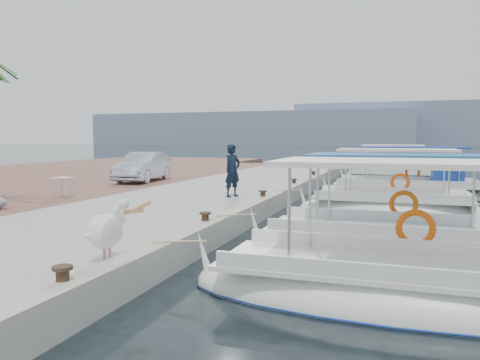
% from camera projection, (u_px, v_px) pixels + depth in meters
% --- Properties ---
extents(ground, '(400.00, 400.00, 0.00)m').
position_uv_depth(ground, '(260.00, 222.00, 14.37)').
color(ground, black).
rests_on(ground, ground).
extents(concrete_quay, '(6.00, 40.00, 0.50)m').
position_uv_depth(concrete_quay, '(226.00, 193.00, 20.02)').
color(concrete_quay, gray).
rests_on(concrete_quay, ground).
extents(quay_curb, '(0.44, 40.00, 0.12)m').
position_uv_depth(quay_curb, '(289.00, 188.00, 19.11)').
color(quay_curb, '#A29C90').
rests_on(quay_curb, concrete_quay).
extents(cobblestone_strip, '(4.00, 40.00, 0.50)m').
position_uv_depth(cobblestone_strip, '(125.00, 189.00, 21.62)').
color(cobblestone_strip, brown).
rests_on(cobblestone_strip, ground).
extents(distant_hills, '(330.00, 60.00, 18.00)m').
position_uv_depth(distant_hills, '(464.00, 127.00, 194.36)').
color(distant_hills, gray).
rests_on(distant_hills, ground).
extents(fishing_caique_a, '(6.80, 2.32, 2.83)m').
position_uv_depth(fishing_caique_a, '(396.00, 294.00, 7.32)').
color(fishing_caique_a, white).
rests_on(fishing_caique_a, ground).
extents(fishing_caique_b, '(6.47, 2.35, 2.83)m').
position_uv_depth(fishing_caique_b, '(389.00, 249.00, 10.34)').
color(fishing_caique_b, white).
rests_on(fishing_caique_b, ground).
extents(fishing_caique_c, '(6.34, 2.32, 2.83)m').
position_uv_depth(fishing_caique_c, '(390.00, 210.00, 15.99)').
color(fishing_caique_c, white).
rests_on(fishing_caique_c, ground).
extents(fishing_caique_d, '(7.46, 2.52, 2.83)m').
position_uv_depth(fishing_caique_d, '(408.00, 193.00, 20.71)').
color(fishing_caique_d, white).
rests_on(fishing_caique_d, ground).
extents(fishing_caique_e, '(5.83, 2.12, 2.83)m').
position_uv_depth(fishing_caique_e, '(389.00, 180.00, 27.82)').
color(fishing_caique_e, white).
rests_on(fishing_caique_e, ground).
extents(mooring_bollards, '(0.28, 20.28, 0.33)m').
position_uv_depth(mooring_bollards, '(263.00, 194.00, 15.83)').
color(mooring_bollards, black).
rests_on(mooring_bollards, concrete_quay).
extents(pelican, '(0.73, 1.32, 1.03)m').
position_uv_depth(pelican, '(108.00, 230.00, 7.86)').
color(pelican, tan).
rests_on(pelican, concrete_quay).
extents(fisherman, '(0.71, 0.82, 1.88)m').
position_uv_depth(fisherman, '(233.00, 171.00, 16.60)').
color(fisherman, black).
rests_on(fisherman, concrete_quay).
extents(parked_car, '(2.04, 4.46, 1.42)m').
position_uv_depth(parked_car, '(143.00, 167.00, 22.86)').
color(parked_car, silver).
rests_on(parked_car, cobblestone_strip).
extents(folding_table, '(0.55, 0.55, 0.73)m').
position_uv_depth(folding_table, '(63.00, 183.00, 16.31)').
color(folding_table, silver).
rests_on(folding_table, cobblestone_strip).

